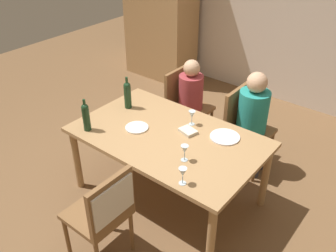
% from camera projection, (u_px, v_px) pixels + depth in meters
% --- Properties ---
extents(ground_plane, '(10.00, 10.00, 0.00)m').
position_uv_depth(ground_plane, '(168.00, 194.00, 3.82)').
color(ground_plane, brown).
extents(rear_room_partition, '(6.40, 0.12, 2.70)m').
position_uv_depth(rear_room_partition, '(296.00, 8.00, 4.91)').
color(rear_room_partition, beige).
rests_on(rear_room_partition, ground_plane).
extents(armoire_cabinet, '(1.18, 0.62, 2.18)m').
position_uv_depth(armoire_cabinet, '(160.00, 9.00, 5.79)').
color(armoire_cabinet, '#A87F51').
rests_on(armoire_cabinet, ground_plane).
extents(dining_table, '(1.77, 1.09, 0.74)m').
position_uv_depth(dining_table, '(168.00, 142.00, 3.47)').
color(dining_table, '#A87F51').
rests_on(dining_table, ground_plane).
extents(chair_far_right, '(0.44, 0.44, 0.92)m').
position_uv_depth(chair_far_right, '(244.00, 124.00, 3.98)').
color(chair_far_right, brown).
rests_on(chair_far_right, ground_plane).
extents(chair_far_left, '(0.44, 0.44, 0.92)m').
position_uv_depth(chair_far_left, '(184.00, 102.00, 4.40)').
color(chair_far_left, brown).
rests_on(chair_far_left, ground_plane).
extents(chair_near, '(0.46, 0.44, 0.92)m').
position_uv_depth(chair_near, '(106.00, 208.00, 2.83)').
color(chair_near, brown).
rests_on(chair_near, ground_plane).
extents(person_woman_host, '(0.36, 0.32, 1.16)m').
position_uv_depth(person_woman_host, '(255.00, 116.00, 3.85)').
color(person_woman_host, '#33333D').
rests_on(person_woman_host, ground_plane).
extents(person_man_bearded, '(0.33, 0.28, 1.09)m').
position_uv_depth(person_man_bearded, '(192.00, 97.00, 4.29)').
color(person_man_bearded, '#33333D').
rests_on(person_man_bearded, ground_plane).
extents(wine_bottle_tall_green, '(0.07, 0.07, 0.33)m').
position_uv_depth(wine_bottle_tall_green, '(86.00, 116.00, 3.42)').
color(wine_bottle_tall_green, '#19381E').
rests_on(wine_bottle_tall_green, dining_table).
extents(wine_bottle_dark_red, '(0.07, 0.07, 0.35)m').
position_uv_depth(wine_bottle_dark_red, '(128.00, 94.00, 3.79)').
color(wine_bottle_dark_red, '#19381E').
rests_on(wine_bottle_dark_red, dining_table).
extents(wine_glass_near_left, '(0.07, 0.07, 0.15)m').
position_uv_depth(wine_glass_near_left, '(192.00, 115.00, 3.53)').
color(wine_glass_near_left, silver).
rests_on(wine_glass_near_left, dining_table).
extents(wine_glass_centre, '(0.07, 0.07, 0.15)m').
position_uv_depth(wine_glass_centre, '(185.00, 150.00, 3.05)').
color(wine_glass_centre, silver).
rests_on(wine_glass_centre, dining_table).
extents(wine_glass_near_right, '(0.07, 0.07, 0.15)m').
position_uv_depth(wine_glass_near_right, '(183.00, 173.00, 2.80)').
color(wine_glass_near_right, silver).
rests_on(wine_glass_near_right, dining_table).
extents(dinner_plate_host, '(0.22, 0.22, 0.01)m').
position_uv_depth(dinner_plate_host, '(137.00, 128.00, 3.52)').
color(dinner_plate_host, white).
rests_on(dinner_plate_host, dining_table).
extents(dinner_plate_guest_left, '(0.28, 0.28, 0.01)m').
position_uv_depth(dinner_plate_guest_left, '(225.00, 137.00, 3.39)').
color(dinner_plate_guest_left, white).
rests_on(dinner_plate_guest_left, dining_table).
extents(folded_napkin, '(0.18, 0.16, 0.03)m').
position_uv_depth(folded_napkin, '(188.00, 131.00, 3.46)').
color(folded_napkin, beige).
rests_on(folded_napkin, dining_table).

